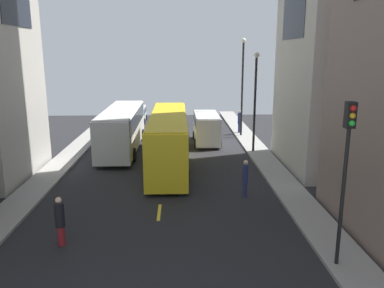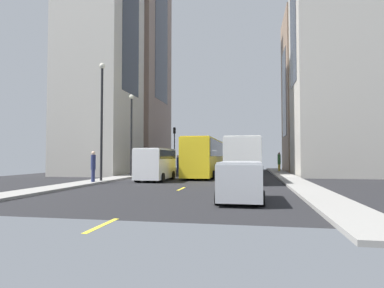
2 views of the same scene
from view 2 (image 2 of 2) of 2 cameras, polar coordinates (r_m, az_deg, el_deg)
ground_plane at (r=29.90m, az=2.45°, el=-5.94°), size 40.47×40.47×0.00m
sidewalk_west at (r=29.78m, az=16.59°, el=-5.73°), size 1.85×44.00×0.15m
sidewalk_east at (r=31.75m, az=-10.79°, el=-5.55°), size 1.85×44.00×0.15m
lane_stripe_0 at (r=50.76m, az=5.76°, el=-4.39°), size 0.16×2.00×0.01m
lane_stripe_1 at (r=40.31m, az=4.54°, el=-4.97°), size 0.16×2.00×0.01m
lane_stripe_2 at (r=29.90m, az=2.45°, el=-5.93°), size 0.16×2.00×0.01m
lane_stripe_3 at (r=19.59m, az=-1.86°, el=-7.90°), size 0.16×2.00×0.01m
lane_stripe_4 at (r=9.70m, az=-15.59°, el=-13.67°), size 0.16×2.00×0.01m
building_west_0 at (r=45.08m, az=21.51°, el=8.46°), size 8.74×8.54×20.35m
building_east_0 at (r=51.12m, az=-9.50°, el=20.73°), size 7.24×11.56×43.70m
building_east_1 at (r=39.91m, az=-15.70°, el=23.30°), size 6.96×8.56×38.17m
city_bus_white at (r=27.20m, az=9.17°, el=-2.06°), size 2.80×11.31×3.35m
streetcar_yellow at (r=31.84m, az=2.40°, el=-1.89°), size 2.70×13.10×3.59m
delivery_van_white at (r=26.20m, az=-6.41°, el=-3.15°), size 2.25×5.25×2.58m
car_silver_0 at (r=14.24m, az=8.55°, el=-5.96°), size 1.96×4.00×1.72m
pedestrian_waiting_curb at (r=39.06m, az=-2.52°, el=-3.40°), size 0.31×0.31×2.09m
pedestrian_walking_far at (r=43.26m, az=10.07°, el=-3.29°), size 0.39×0.39×2.10m
pedestrian_crossing_mid at (r=24.00m, az=-17.04°, el=-3.61°), size 0.34×0.34×2.17m
pedestrian_crossing_near at (r=41.58m, az=15.12°, el=-2.93°), size 0.38×0.38×2.31m
traffic_light_near_corner at (r=46.71m, az=-3.11°, el=0.69°), size 0.32×0.44×6.00m
streetlamp_near at (r=25.28m, az=-15.64°, el=5.75°), size 0.44×0.44×8.84m
streetlamp_far at (r=30.75m, az=-10.65°, el=3.10°), size 0.44×0.44×7.62m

